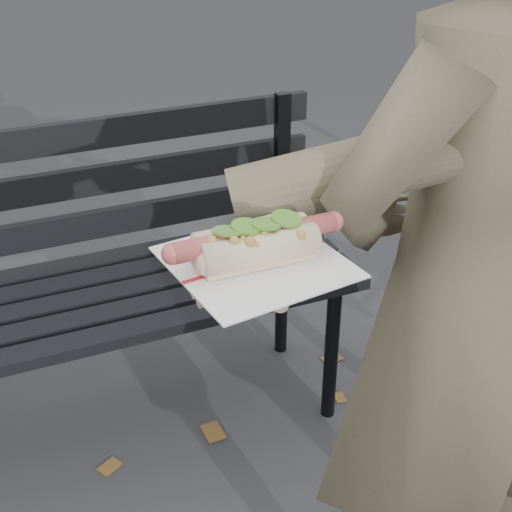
{
  "coord_description": "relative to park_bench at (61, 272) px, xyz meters",
  "views": [
    {
      "loc": [
        -0.27,
        -0.64,
        1.48
      ],
      "look_at": [
        0.0,
        0.02,
        1.07
      ],
      "focal_mm": 50.0,
      "sensor_mm": 36.0,
      "label": 1
    }
  ],
  "objects": [
    {
      "name": "person",
      "position": [
        0.55,
        -0.87,
        0.3
      ],
      "size": [
        0.65,
        0.48,
        1.64
      ],
      "primitive_type": "imported",
      "rotation": [
        0.0,
        0.0,
        3.3
      ],
      "color": "brown",
      "rests_on": "ground"
    },
    {
      "name": "park_bench",
      "position": [
        0.0,
        0.0,
        0.0
      ],
      "size": [
        1.5,
        0.44,
        0.88
      ],
      "color": "black",
      "rests_on": "ground"
    },
    {
      "name": "held_hotdog",
      "position": [
        0.34,
        -0.91,
        0.58
      ],
      "size": [
        0.64,
        0.31,
        0.2
      ],
      "color": "brown"
    }
  ]
}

